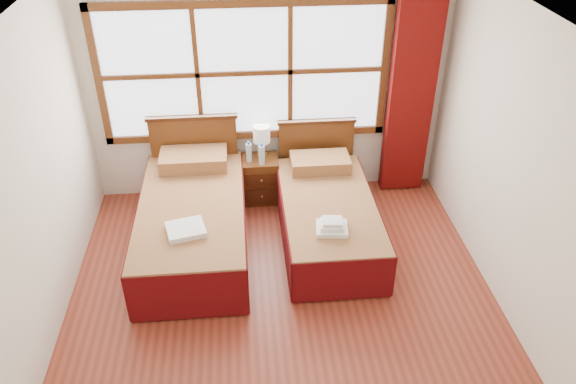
{
  "coord_description": "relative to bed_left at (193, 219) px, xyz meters",
  "views": [
    {
      "loc": [
        -0.31,
        -3.58,
        3.75
      ],
      "look_at": [
        0.09,
        0.7,
        0.93
      ],
      "focal_mm": 35.0,
      "sensor_mm": 36.0,
      "label": 1
    }
  ],
  "objects": [
    {
      "name": "floor",
      "position": [
        0.85,
        -1.2,
        -0.32
      ],
      "size": [
        4.5,
        4.5,
        0.0
      ],
      "primitive_type": "plane",
      "color": "maroon",
      "rests_on": "ground"
    },
    {
      "name": "ceiling",
      "position": [
        0.85,
        -1.2,
        2.28
      ],
      "size": [
        4.5,
        4.5,
        0.0
      ],
      "primitive_type": "plane",
      "rotation": [
        3.14,
        0.0,
        0.0
      ],
      "color": "white",
      "rests_on": "wall_back"
    },
    {
      "name": "wall_back",
      "position": [
        0.85,
        1.05,
        0.98
      ],
      "size": [
        4.0,
        0.0,
        4.0
      ],
      "primitive_type": "plane",
      "rotation": [
        1.57,
        0.0,
        0.0
      ],
      "color": "silver",
      "rests_on": "floor"
    },
    {
      "name": "wall_left",
      "position": [
        -1.15,
        -1.2,
        0.98
      ],
      "size": [
        0.0,
        4.5,
        4.5
      ],
      "primitive_type": "plane",
      "rotation": [
        1.57,
        0.0,
        1.57
      ],
      "color": "silver",
      "rests_on": "floor"
    },
    {
      "name": "wall_right",
      "position": [
        2.85,
        -1.2,
        0.98
      ],
      "size": [
        0.0,
        4.5,
        4.5
      ],
      "primitive_type": "plane",
      "rotation": [
        1.57,
        0.0,
        -1.57
      ],
      "color": "silver",
      "rests_on": "floor"
    },
    {
      "name": "window",
      "position": [
        0.6,
        1.02,
        1.18
      ],
      "size": [
        3.16,
        0.06,
        1.56
      ],
      "color": "white",
      "rests_on": "wall_back"
    },
    {
      "name": "curtain",
      "position": [
        2.45,
        0.91,
        0.85
      ],
      "size": [
        0.5,
        0.16,
        2.3
      ],
      "primitive_type": "cube",
      "color": "#670C0A",
      "rests_on": "wall_back"
    },
    {
      "name": "bed_left",
      "position": [
        0.0,
        0.0,
        0.0
      ],
      "size": [
        1.08,
        2.1,
        1.05
      ],
      "color": "#3D1D0C",
      "rests_on": "floor"
    },
    {
      "name": "bed_right",
      "position": [
        1.4,
        0.0,
        -0.03
      ],
      "size": [
        0.97,
        1.99,
        0.94
      ],
      "color": "#3D1D0C",
      "rests_on": "floor"
    },
    {
      "name": "nightstand",
      "position": [
        0.74,
        0.8,
        -0.05
      ],
      "size": [
        0.41,
        0.4,
        0.54
      ],
      "color": "#582E13",
      "rests_on": "floor"
    },
    {
      "name": "towels_left",
      "position": [
        -0.02,
        -0.53,
        0.27
      ],
      "size": [
        0.41,
        0.38,
        0.05
      ],
      "rotation": [
        0.0,
        0.0,
        0.24
      ],
      "color": "white",
      "rests_on": "bed_left"
    },
    {
      "name": "towels_right",
      "position": [
        1.35,
        -0.56,
        0.23
      ],
      "size": [
        0.33,
        0.29,
        0.13
      ],
      "rotation": [
        0.0,
        0.0,
        -0.11
      ],
      "color": "white",
      "rests_on": "bed_right"
    },
    {
      "name": "lamp",
      "position": [
        0.77,
        0.89,
        0.49
      ],
      "size": [
        0.19,
        0.19,
        0.37
      ],
      "color": "gold",
      "rests_on": "nightstand"
    },
    {
      "name": "bottle_near",
      "position": [
        0.62,
        0.77,
        0.33
      ],
      "size": [
        0.07,
        0.07,
        0.25
      ],
      "color": "silver",
      "rests_on": "nightstand"
    },
    {
      "name": "bottle_far",
      "position": [
        0.76,
        0.69,
        0.34
      ],
      "size": [
        0.07,
        0.07,
        0.26
      ],
      "color": "silver",
      "rests_on": "nightstand"
    }
  ]
}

